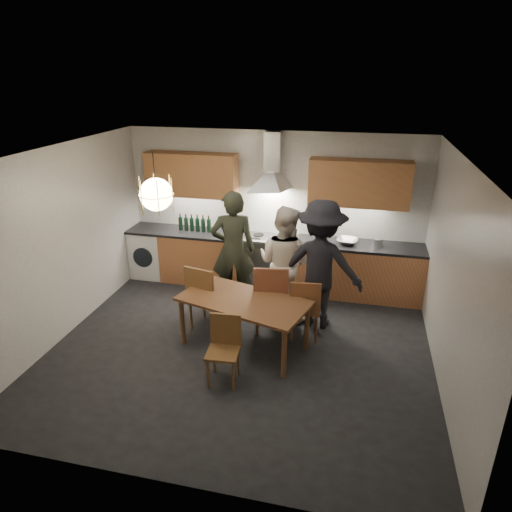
% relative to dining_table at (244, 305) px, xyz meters
% --- Properties ---
extents(ground, '(5.00, 5.00, 0.00)m').
position_rel_dining_table_xyz_m(ground, '(-0.03, -0.07, -0.63)').
color(ground, black).
rests_on(ground, ground).
extents(room_shell, '(5.02, 4.52, 2.61)m').
position_rel_dining_table_xyz_m(room_shell, '(-0.03, -0.07, 1.08)').
color(room_shell, silver).
rests_on(room_shell, ground).
extents(counter_run, '(5.00, 0.62, 0.90)m').
position_rel_dining_table_xyz_m(counter_run, '(-0.01, 1.88, -0.18)').
color(counter_run, '#D48551').
rests_on(counter_run, ground).
extents(range_stove, '(0.90, 0.60, 0.92)m').
position_rel_dining_table_xyz_m(range_stove, '(-0.03, 1.88, -0.19)').
color(range_stove, silver).
rests_on(range_stove, ground).
extents(wall_fixtures, '(4.30, 0.54, 1.10)m').
position_rel_dining_table_xyz_m(wall_fixtures, '(-0.03, 2.00, 1.25)').
color(wall_fixtures, '#C3804B').
rests_on(wall_fixtures, ground).
extents(pendant_lamp, '(0.43, 0.43, 0.70)m').
position_rel_dining_table_xyz_m(pendant_lamp, '(-1.03, -0.17, 1.47)').
color(pendant_lamp, black).
rests_on(pendant_lamp, ground).
extents(dining_table, '(1.85, 1.28, 0.71)m').
position_rel_dining_table_xyz_m(dining_table, '(0.00, 0.00, 0.00)').
color(dining_table, brown).
rests_on(dining_table, ground).
extents(chair_back_left, '(0.54, 0.54, 0.99)m').
position_rel_dining_table_xyz_m(chair_back_left, '(-0.66, 0.31, -0.06)').
color(chair_back_left, brown).
rests_on(chair_back_left, ground).
extents(chair_back_mid, '(0.52, 0.52, 1.05)m').
position_rel_dining_table_xyz_m(chair_back_mid, '(0.29, 0.42, -0.03)').
color(chair_back_mid, brown).
rests_on(chair_back_mid, ground).
extents(chair_back_right, '(0.45, 0.45, 0.91)m').
position_rel_dining_table_xyz_m(chair_back_right, '(0.77, 0.36, -0.11)').
color(chair_back_right, brown).
rests_on(chair_back_right, ground).
extents(chair_front, '(0.40, 0.40, 0.83)m').
position_rel_dining_table_xyz_m(chair_front, '(-0.06, -0.71, -0.15)').
color(chair_front, brown).
rests_on(chair_front, ground).
extents(person_left, '(0.77, 0.60, 1.86)m').
position_rel_dining_table_xyz_m(person_left, '(-0.45, 1.12, 0.30)').
color(person_left, black).
rests_on(person_left, ground).
extents(person_mid, '(1.02, 0.91, 1.73)m').
position_rel_dining_table_xyz_m(person_mid, '(0.37, 0.97, 0.24)').
color(person_mid, beige).
rests_on(person_mid, ground).
extents(person_right, '(1.27, 0.80, 1.88)m').
position_rel_dining_table_xyz_m(person_right, '(0.91, 0.82, 0.31)').
color(person_right, black).
rests_on(person_right, ground).
extents(mixing_bowl, '(0.39, 0.39, 0.08)m').
position_rel_dining_table_xyz_m(mixing_bowl, '(1.24, 1.88, 0.31)').
color(mixing_bowl, silver).
rests_on(mixing_bowl, counter_run).
extents(stock_pot, '(0.18, 0.18, 0.12)m').
position_rel_dining_table_xyz_m(stock_pot, '(1.70, 1.88, 0.33)').
color(stock_pot, silver).
rests_on(stock_pot, counter_run).
extents(wine_bottles, '(0.59, 0.07, 0.29)m').
position_rel_dining_table_xyz_m(wine_bottles, '(-1.36, 1.91, 0.42)').
color(wine_bottles, black).
rests_on(wine_bottles, counter_run).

